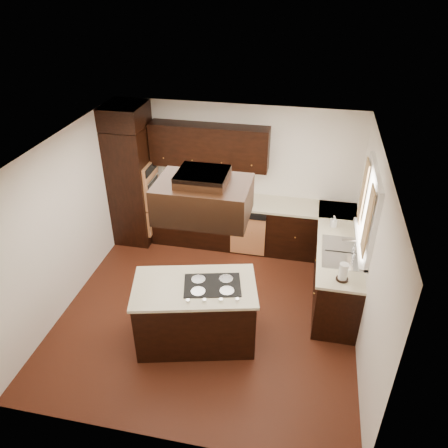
{
  "coord_description": "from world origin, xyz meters",
  "views": [
    {
      "loc": [
        1.21,
        -4.75,
        4.47
      ],
      "look_at": [
        0.1,
        0.6,
        1.15
      ],
      "focal_mm": 35.0,
      "sensor_mm": 36.0,
      "label": 1
    }
  ],
  "objects_px": {
    "range_hood": "(203,199)",
    "spice_rack": "(200,191)",
    "oven_column": "(133,185)",
    "island": "(196,314)"
  },
  "relations": [
    {
      "from": "oven_column",
      "to": "island",
      "type": "bearing_deg",
      "value": -52.89
    },
    {
      "from": "island",
      "to": "range_hood",
      "type": "bearing_deg",
      "value": 1.95
    },
    {
      "from": "oven_column",
      "to": "spice_rack",
      "type": "distance_m",
      "value": 1.23
    },
    {
      "from": "island",
      "to": "range_hood",
      "type": "xyz_separation_m",
      "value": [
        0.14,
        0.04,
        1.72
      ]
    },
    {
      "from": "island",
      "to": "range_hood",
      "type": "height_order",
      "value": "range_hood"
    },
    {
      "from": "spice_rack",
      "to": "range_hood",
      "type": "bearing_deg",
      "value": -80.82
    },
    {
      "from": "oven_column",
      "to": "island",
      "type": "relative_size",
      "value": 1.4
    },
    {
      "from": "spice_rack",
      "to": "oven_column",
      "type": "bearing_deg",
      "value": 173.54
    },
    {
      "from": "range_hood",
      "to": "spice_rack",
      "type": "relative_size",
      "value": 2.97
    },
    {
      "from": "oven_column",
      "to": "island",
      "type": "xyz_separation_m",
      "value": [
        1.74,
        -2.29,
        -0.62
      ]
    }
  ]
}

